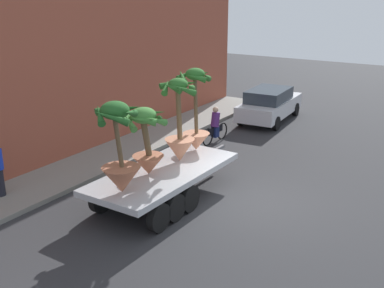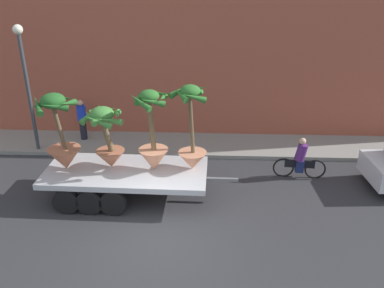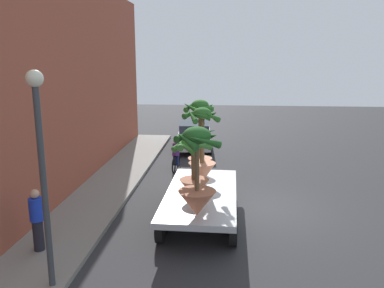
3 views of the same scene
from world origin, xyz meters
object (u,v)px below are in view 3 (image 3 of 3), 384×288
Objects in this scene: cyclist at (176,156)px; street_lamp at (41,154)px; potted_palm_front at (202,153)px; potted_palm_extra at (197,180)px; potted_palm_middle at (194,166)px; potted_palm_rear at (200,143)px; parked_car at (194,135)px; pedestrian_near_gate at (37,219)px; flatbed_trailer at (201,202)px.

street_lamp is (-10.02, 1.59, 2.56)m from cyclist.
potted_palm_front is 2.83m from potted_palm_extra.
potted_palm_front is (1.45, -0.16, 0.03)m from potted_palm_middle.
parked_car is (8.08, 0.83, -1.32)m from potted_palm_rear.
potted_palm_front is at bearing -49.71° from pedestrian_near_gate.
potted_palm_extra is at bearing -80.52° from pedestrian_near_gate.
flatbed_trailer is 1.32m from potted_palm_middle.
pedestrian_near_gate is at bearing 162.64° from cyclist.
potted_palm_middle is 1.10× the size of cyclist.
flatbed_trailer is 6.27m from cyclist.
potted_palm_middle is 4.61m from pedestrian_near_gate.
flatbed_trailer is at bearing -165.70° from cyclist.
potted_palm_extra is 0.52× the size of street_lamp.
potted_palm_extra is (-1.68, -0.01, 1.27)m from flatbed_trailer.
flatbed_trailer is 3.34× the size of cyclist.
potted_palm_extra reaches higher than pedestrian_near_gate.
cyclist is at bearing -9.02° from street_lamp.
flatbed_trailer is at bearing -38.53° from street_lamp.
parked_car is (9.27, 0.99, -1.22)m from potted_palm_front.
potted_palm_extra is 0.53× the size of parked_car.
potted_palm_front is (-1.19, -0.16, -0.10)m from potted_palm_rear.
cyclist is 10.46m from street_lamp.
potted_palm_front reaches higher than parked_car.
potted_palm_rear is 4.25m from cyclist.
flatbed_trailer is at bearing -60.37° from pedestrian_near_gate.
potted_palm_extra is (-4.02, -0.19, -0.13)m from potted_palm_rear.
potted_palm_extra is 4.06m from street_lamp.
potted_palm_rear reaches higher than parked_car.
potted_palm_front is 1.54× the size of pedestrian_near_gate.
potted_palm_middle is at bearing 173.67° from potted_palm_front.
pedestrian_near_gate is 0.35× the size of street_lamp.
potted_palm_rear reaches higher than potted_palm_front.
flatbed_trailer is 1.27× the size of street_lamp.
pedestrian_near_gate is (-4.72, 4.01, -1.11)m from potted_palm_rear.
pedestrian_near_gate is (-3.53, 4.16, -1.01)m from potted_palm_front.
street_lamp reaches higher than pedestrian_near_gate.
potted_palm_middle is 1.46m from potted_palm_front.
potted_palm_extra is 8.03m from cyclist.
potted_palm_rear is 1.50× the size of cyclist.
flatbed_trailer is 5.62m from street_lamp.
street_lamp reaches higher than cyclist.
potted_palm_front is at bearing -172.44° from potted_palm_rear.
potted_palm_extra is at bearing -54.31° from street_lamp.
potted_palm_front is 0.54× the size of street_lamp.
cyclist is at bearing -17.36° from pedestrian_near_gate.
potted_palm_rear is at bearing -0.08° from potted_palm_middle.
cyclist is (3.74, 1.36, -1.48)m from potted_palm_rear.
potted_palm_rear reaches higher than cyclist.
potted_palm_front reaches higher than cyclist.
potted_palm_rear is 1.05× the size of potted_palm_front.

